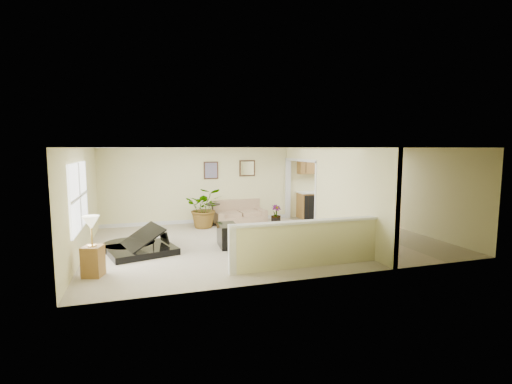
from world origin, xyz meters
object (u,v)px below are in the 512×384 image
object	(u,v)px
small_plant	(276,216)
lamp_stand	(93,251)
accent_table	(213,211)
piano_bench	(228,235)
loveseat	(239,211)
piano	(139,228)
palm_plant	(205,208)

from	to	relation	value
small_plant	lamp_stand	bearing A→B (deg)	-143.99
accent_table	piano_bench	bearing A→B (deg)	-92.61
small_plant	loveseat	bearing A→B (deg)	153.43
piano_bench	accent_table	size ratio (longest dim) A/B	1.24
loveseat	small_plant	bearing A→B (deg)	-31.18
small_plant	lamp_stand	xyz separation A→B (m)	(-5.17, -3.76, 0.25)
piano	lamp_stand	world-z (taller)	piano
piano_bench	accent_table	distance (m)	2.74
piano	piano_bench	xyz separation A→B (m)	(2.14, -0.15, -0.30)
lamp_stand	palm_plant	bearing A→B (deg)	53.45
palm_plant	loveseat	bearing A→B (deg)	23.42
loveseat	lamp_stand	world-z (taller)	lamp_stand
piano_bench	small_plant	world-z (taller)	small_plant
piano	accent_table	world-z (taller)	piano
piano	small_plant	world-z (taller)	piano
piano_bench	palm_plant	world-z (taller)	palm_plant
palm_plant	lamp_stand	size ratio (longest dim) A/B	1.10
loveseat	accent_table	world-z (taller)	loveseat
piano	piano_bench	world-z (taller)	piano
accent_table	piano	bearing A→B (deg)	-131.21
accent_table	lamp_stand	bearing A→B (deg)	-127.16
accent_table	lamp_stand	xyz separation A→B (m)	(-3.12, -4.12, 0.06)
lamp_stand	loveseat	bearing A→B (deg)	46.97
piano_bench	accent_table	world-z (taller)	accent_table
piano	loveseat	xyz separation A→B (m)	(3.18, 2.80, -0.21)
accent_table	lamp_stand	distance (m)	5.16
piano	loveseat	distance (m)	4.24
lamp_stand	piano_bench	bearing A→B (deg)	24.75
piano	loveseat	size ratio (longest dim) A/B	1.12
piano	accent_table	distance (m)	3.44
piano_bench	palm_plant	xyz separation A→B (m)	(-0.18, 2.42, 0.34)
piano	accent_table	xyz separation A→B (m)	(2.26, 2.59, -0.14)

